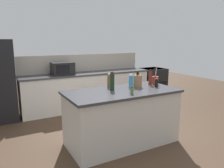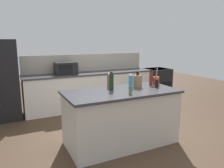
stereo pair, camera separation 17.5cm
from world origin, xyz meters
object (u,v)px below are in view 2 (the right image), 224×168
at_px(microwave, 66,68).
at_px(pepper_grinder, 109,81).
at_px(vinegar_bottle, 151,78).
at_px(spice_jar_oregano, 130,91).
at_px(wine_bottle, 111,82).
at_px(dish_soap_bottle, 131,82).
at_px(range_oven, 156,83).
at_px(soy_sauce_bottle, 157,83).
at_px(utensil_crock, 156,80).
at_px(knife_block, 138,81).

bearing_deg(microwave, pepper_grinder, -80.97).
distance_m(pepper_grinder, vinegar_bottle, 0.81).
bearing_deg(spice_jar_oregano, vinegar_bottle, 32.00).
bearing_deg(wine_bottle, pepper_grinder, 74.16).
relative_size(pepper_grinder, dish_soap_bottle, 0.99).
distance_m(spice_jar_oregano, wine_bottle, 0.42).
bearing_deg(wine_bottle, range_oven, 39.25).
bearing_deg(soy_sauce_bottle, utensil_crock, 55.10).
distance_m(knife_block, pepper_grinder, 0.51).
height_order(spice_jar_oregano, soy_sauce_bottle, soy_sauce_bottle).
bearing_deg(utensil_crock, wine_bottle, -175.85).
bearing_deg(pepper_grinder, vinegar_bottle, -12.42).
relative_size(utensil_crock, dish_soap_bottle, 1.27).
xyz_separation_m(knife_block, pepper_grinder, (-0.45, 0.25, 0.00)).
relative_size(range_oven, soy_sauce_bottle, 5.84).
distance_m(microwave, soy_sauce_bottle, 2.49).
xyz_separation_m(range_oven, utensil_crock, (-1.59, -2.03, 0.56)).
bearing_deg(soy_sauce_bottle, pepper_grinder, 152.35).
relative_size(utensil_crock, wine_bottle, 1.01).
bearing_deg(spice_jar_oregano, knife_block, 44.68).
relative_size(range_oven, spice_jar_oregano, 7.41).
distance_m(utensil_crock, soy_sauce_bottle, 0.27).
bearing_deg(utensil_crock, soy_sauce_bottle, -124.90).
relative_size(range_oven, wine_bottle, 2.90).
distance_m(utensil_crock, wine_bottle, 0.99).
bearing_deg(spice_jar_oregano, dish_soap_bottle, 57.94).
xyz_separation_m(soy_sauce_bottle, vinegar_bottle, (0.04, 0.22, 0.06)).
bearing_deg(range_oven, microwave, 180.00).
xyz_separation_m(pepper_grinder, dish_soap_bottle, (0.30, -0.25, 0.00)).
xyz_separation_m(vinegar_bottle, wine_bottle, (-0.86, -0.07, 0.01)).
relative_size(range_oven, dish_soap_bottle, 3.65).
height_order(spice_jar_oregano, wine_bottle, wine_bottle).
relative_size(microwave, knife_block, 1.81).
bearing_deg(microwave, knife_block, -70.56).
bearing_deg(soy_sauce_bottle, wine_bottle, 169.44).
height_order(range_oven, vinegar_bottle, vinegar_bottle).
height_order(spice_jar_oregano, dish_soap_bottle, dish_soap_bottle).
bearing_deg(spice_jar_oregano, pepper_grinder, 95.95).
relative_size(spice_jar_oregano, vinegar_bottle, 0.43).
distance_m(microwave, dish_soap_bottle, 2.20).
distance_m(soy_sauce_bottle, wine_bottle, 0.84).
height_order(microwave, dish_soap_bottle, microwave).
bearing_deg(utensil_crock, range_oven, 51.92).
distance_m(range_oven, microwave, 2.87).
height_order(pepper_grinder, vinegar_bottle, vinegar_bottle).
bearing_deg(utensil_crock, knife_block, -170.49).
xyz_separation_m(utensil_crock, wine_bottle, (-0.98, -0.07, 0.07)).
relative_size(range_oven, vinegar_bottle, 3.18).
height_order(range_oven, dish_soap_bottle, dish_soap_bottle).
height_order(spice_jar_oregano, vinegar_bottle, vinegar_bottle).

